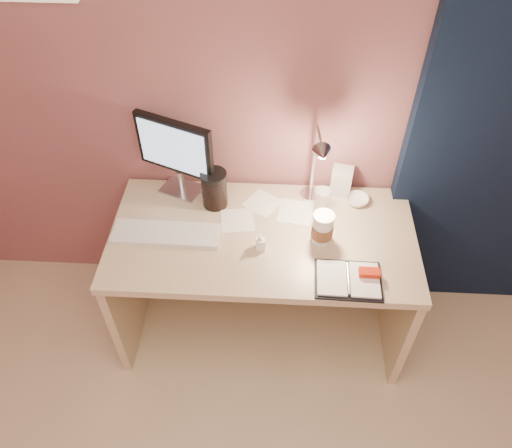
# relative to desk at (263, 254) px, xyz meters

# --- Properties ---
(room) EXTENTS (3.50, 3.50, 3.50)m
(room) POSITION_rel_desk_xyz_m (0.95, 0.24, 0.63)
(room) COLOR #C6B28E
(room) RESTS_ON ground
(desk) EXTENTS (1.40, 0.70, 0.73)m
(desk) POSITION_rel_desk_xyz_m (0.00, 0.00, 0.00)
(desk) COLOR tan
(desk) RESTS_ON ground
(monitor) EXTENTS (0.37, 0.20, 0.42)m
(monitor) POSITION_rel_desk_xyz_m (-0.42, 0.21, 0.48)
(monitor) COLOR silver
(monitor) RESTS_ON desk
(keyboard) EXTENTS (0.49, 0.15, 0.02)m
(keyboard) POSITION_rel_desk_xyz_m (-0.44, -0.10, 0.24)
(keyboard) COLOR white
(keyboard) RESTS_ON desk
(planner) EXTENTS (0.28, 0.22, 0.04)m
(planner) POSITION_rel_desk_xyz_m (0.38, -0.32, 0.24)
(planner) COLOR black
(planner) RESTS_ON desk
(paper_a) EXTENTS (0.17, 0.17, 0.00)m
(paper_a) POSITION_rel_desk_xyz_m (-0.12, 0.01, 0.23)
(paper_a) COLOR white
(paper_a) RESTS_ON desk
(paper_b) EXTENTS (0.19, 0.19, 0.00)m
(paper_b) POSITION_rel_desk_xyz_m (0.15, 0.08, 0.23)
(paper_b) COLOR white
(paper_b) RESTS_ON desk
(paper_c) EXTENTS (0.20, 0.20, 0.00)m
(paper_c) POSITION_rel_desk_xyz_m (-0.01, 0.13, 0.23)
(paper_c) COLOR white
(paper_c) RESTS_ON desk
(coffee_cup) EXTENTS (0.10, 0.10, 0.16)m
(coffee_cup) POSITION_rel_desk_xyz_m (0.26, -0.09, 0.30)
(coffee_cup) COLOR white
(coffee_cup) RESTS_ON desk
(clear_cup) EXTENTS (0.08, 0.08, 0.13)m
(clear_cup) POSITION_rel_desk_xyz_m (0.27, 0.09, 0.29)
(clear_cup) COLOR white
(clear_cup) RESTS_ON desk
(bowl) EXTENTS (0.14, 0.14, 0.03)m
(bowl) POSITION_rel_desk_xyz_m (0.45, 0.16, 0.24)
(bowl) COLOR silver
(bowl) RESTS_ON desk
(lotion_bottle) EXTENTS (0.04, 0.04, 0.09)m
(lotion_bottle) POSITION_rel_desk_xyz_m (-0.01, -0.16, 0.27)
(lotion_bottle) COLOR white
(lotion_bottle) RESTS_ON desk
(dark_jar) EXTENTS (0.12, 0.12, 0.17)m
(dark_jar) POSITION_rel_desk_xyz_m (-0.24, 0.12, 0.31)
(dark_jar) COLOR black
(dark_jar) RESTS_ON desk
(product_box) EXTENTS (0.11, 0.10, 0.15)m
(product_box) POSITION_rel_desk_xyz_m (0.37, 0.24, 0.30)
(product_box) COLOR silver
(product_box) RESTS_ON desk
(desk_lamp) EXTENTS (0.11, 0.27, 0.44)m
(desk_lamp) POSITION_rel_desk_xyz_m (0.21, 0.09, 0.50)
(desk_lamp) COLOR silver
(desk_lamp) RESTS_ON desk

